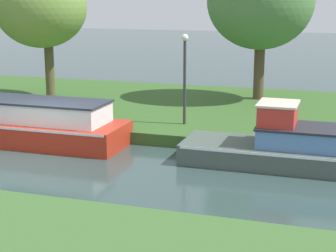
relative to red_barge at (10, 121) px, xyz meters
name	(u,v)px	position (x,y,z in m)	size (l,w,h in m)	color
ground_plane	(42,155)	(1.86, -1.20, -0.67)	(120.00, 120.00, 0.00)	#2F4542
riverbank_far	(128,106)	(1.86, 5.80, -0.47)	(72.00, 10.00, 0.40)	#355B25
red_barge	(10,121)	(0.00, 0.00, 0.00)	(8.20, 2.15, 2.07)	#B42B18
willow_tree_centre	(41,8)	(-1.82, 5.38, 3.54)	(3.88, 3.60, 5.51)	brown
willow_tree_right	(260,1)	(6.91, 7.77, 3.83)	(4.36, 4.22, 6.11)	brown
lamp_post	(185,68)	(5.27, 2.49, 1.65)	(0.24, 0.24, 3.06)	#333338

